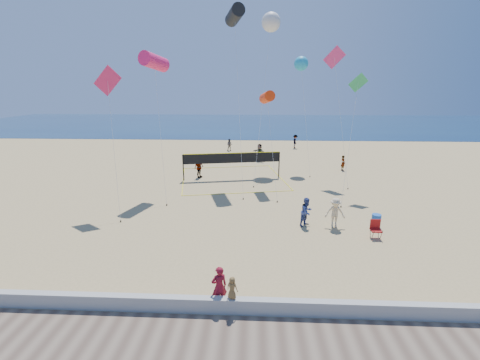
{
  "coord_description": "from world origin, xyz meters",
  "views": [
    {
      "loc": [
        -0.64,
        -12.81,
        7.83
      ],
      "look_at": [
        -1.34,
        2.0,
        3.58
      ],
      "focal_mm": 24.0,
      "sensor_mm": 36.0,
      "label": 1
    }
  ],
  "objects_px": {
    "camp_chair": "(376,228)",
    "trash_barrel": "(376,221)",
    "woman": "(219,287)",
    "volleyball_net": "(232,161)"
  },
  "relations": [
    {
      "from": "camp_chair",
      "to": "trash_barrel",
      "type": "height_order",
      "value": "camp_chair"
    },
    {
      "from": "trash_barrel",
      "to": "volleyball_net",
      "type": "height_order",
      "value": "volleyball_net"
    },
    {
      "from": "camp_chair",
      "to": "volleyball_net",
      "type": "relative_size",
      "value": 0.11
    },
    {
      "from": "camp_chair",
      "to": "trash_barrel",
      "type": "bearing_deg",
      "value": 69.25
    },
    {
      "from": "camp_chair",
      "to": "trash_barrel",
      "type": "xyz_separation_m",
      "value": [
        0.53,
        1.39,
        -0.18
      ]
    },
    {
      "from": "volleyball_net",
      "to": "woman",
      "type": "bearing_deg",
      "value": -98.41
    },
    {
      "from": "trash_barrel",
      "to": "volleyball_net",
      "type": "bearing_deg",
      "value": 132.15
    },
    {
      "from": "woman",
      "to": "volleyball_net",
      "type": "xyz_separation_m",
      "value": [
        -0.78,
        17.58,
        0.79
      ]
    },
    {
      "from": "woman",
      "to": "volleyball_net",
      "type": "height_order",
      "value": "volleyball_net"
    },
    {
      "from": "woman",
      "to": "trash_barrel",
      "type": "xyz_separation_m",
      "value": [
        8.36,
        7.49,
        -0.43
      ]
    }
  ]
}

